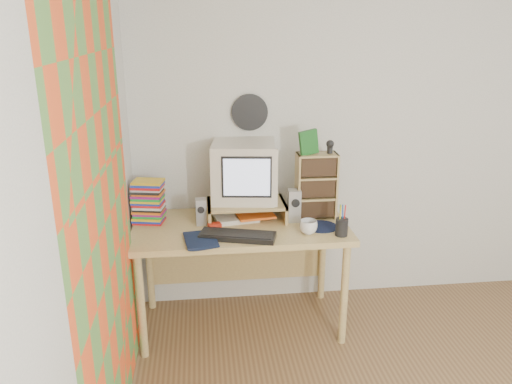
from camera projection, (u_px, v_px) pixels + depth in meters
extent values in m
plane|color=silver|center=(378.00, 135.00, 3.58)|extent=(3.50, 0.00, 3.50)
plane|color=silver|center=(67.00, 250.00, 1.74)|extent=(0.00, 3.50, 3.50)
plane|color=#F25322|center=(105.00, 224.00, 2.23)|extent=(0.00, 2.20, 2.20)
cylinder|color=black|center=(250.00, 112.00, 3.40)|extent=(0.25, 0.02, 0.25)
cube|color=#DBC276|center=(240.00, 228.00, 3.28)|extent=(1.40, 0.70, 0.04)
cube|color=#DBC276|center=(237.00, 255.00, 3.70)|extent=(1.33, 0.02, 0.41)
cylinder|color=#DBC276|center=(141.00, 307.00, 3.06)|extent=(0.05, 0.05, 0.71)
cylinder|color=#DBC276|center=(344.00, 294.00, 3.20)|extent=(0.05, 0.05, 0.71)
cylinder|color=#DBC276|center=(149.00, 264.00, 3.60)|extent=(0.05, 0.05, 0.71)
cylinder|color=#DBC276|center=(323.00, 255.00, 3.74)|extent=(0.05, 0.05, 0.71)
cube|color=tan|center=(209.00, 212.00, 3.33)|extent=(0.02, 0.30, 0.12)
cube|color=tan|center=(283.00, 209.00, 3.38)|extent=(0.02, 0.30, 0.12)
cube|color=tan|center=(246.00, 204.00, 3.34)|extent=(0.52, 0.30, 0.02)
cube|color=beige|center=(244.00, 172.00, 3.32)|extent=(0.46, 0.46, 0.39)
cube|color=#ADAEB2|center=(201.00, 212.00, 3.25)|extent=(0.07, 0.07, 0.18)
cube|color=#ADAEB2|center=(294.00, 206.00, 3.30)|extent=(0.09, 0.09, 0.22)
cube|color=black|center=(238.00, 236.00, 3.06)|extent=(0.49, 0.28, 0.03)
cube|color=tan|center=(316.00, 186.00, 3.33)|extent=(0.27, 0.14, 0.45)
imported|color=white|center=(308.00, 227.00, 3.12)|extent=(0.12, 0.12, 0.09)
imported|color=#0E1834|center=(185.00, 240.00, 2.99)|extent=(0.25, 0.20, 0.05)
cylinder|color=black|center=(321.00, 226.00, 3.24)|extent=(0.27, 0.27, 0.00)
cube|color=red|center=(215.00, 226.00, 3.19)|extent=(0.09, 0.07, 0.04)
cube|color=#1A5E20|center=(309.00, 142.00, 3.22)|extent=(0.13, 0.06, 0.16)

